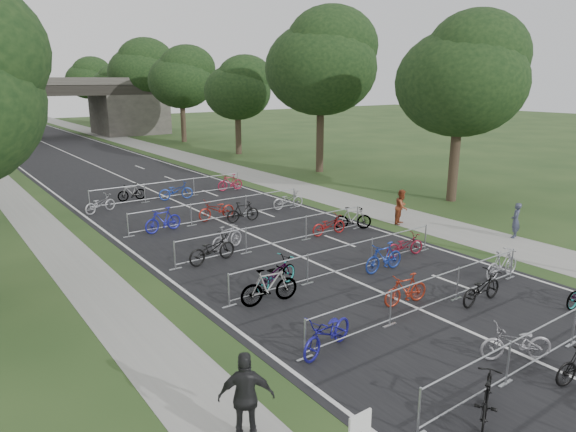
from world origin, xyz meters
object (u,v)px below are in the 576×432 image
Objects in this scene: overpass_bridge at (32,109)px; pedestrian_c at (246,397)px; pedestrian_a at (516,221)px; pedestrian_b at (402,207)px.

pedestrian_c is at bearing -97.03° from overpass_bridge.
pedestrian_c reaches higher than pedestrian_a.
overpass_bridge reaches higher than pedestrian_c.
overpass_bridge is 16.70× the size of pedestrian_c.
pedestrian_a is at bearing -80.54° from overpass_bridge.
pedestrian_c is (-7.34, -59.49, -2.61)m from overpass_bridge.
overpass_bridge is 18.33× the size of pedestrian_b.
overpass_bridge is 56.02m from pedestrian_a.
pedestrian_b is 0.91× the size of pedestrian_c.
overpass_bridge is at bearing -64.75° from pedestrian_c.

